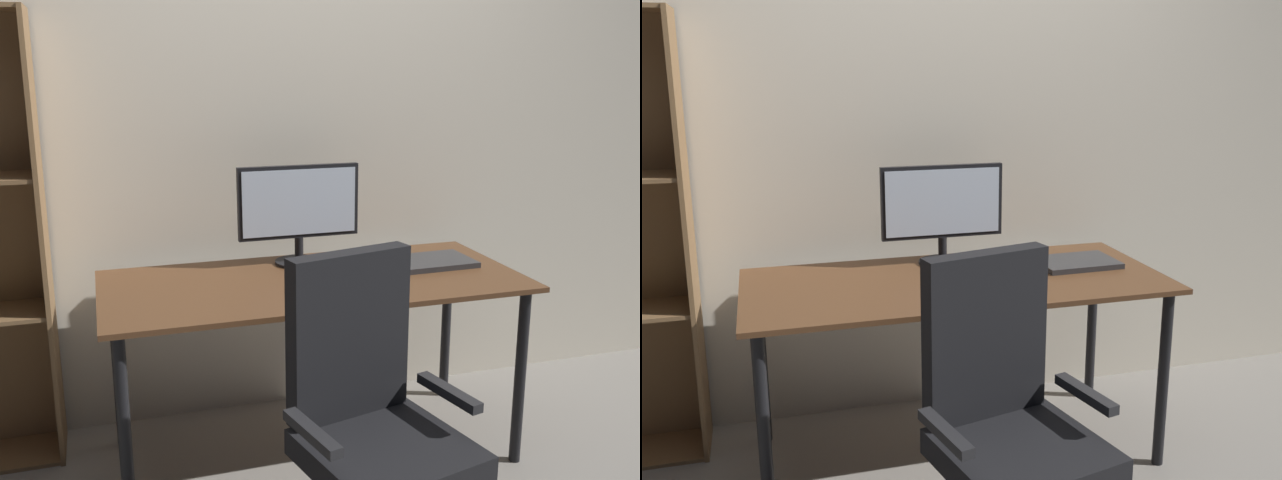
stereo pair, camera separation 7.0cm
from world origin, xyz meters
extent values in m
plane|color=gray|center=(0.00, 0.00, 0.00)|extent=(12.00, 12.00, 0.00)
cube|color=beige|center=(0.00, 0.54, 1.30)|extent=(6.40, 0.10, 2.60)
cube|color=#56351E|center=(0.00, 0.00, 0.73)|extent=(1.61, 0.74, 0.02)
cylinder|color=black|center=(-0.75, -0.31, 0.36)|extent=(0.04, 0.04, 0.72)
cylinder|color=black|center=(0.75, -0.31, 0.36)|extent=(0.04, 0.04, 0.72)
cylinder|color=black|center=(-0.75, 0.31, 0.36)|extent=(0.04, 0.04, 0.72)
cylinder|color=black|center=(0.75, 0.31, 0.36)|extent=(0.04, 0.04, 0.72)
cylinder|color=black|center=(0.01, 0.23, 0.75)|extent=(0.20, 0.20, 0.01)
cylinder|color=black|center=(0.01, 0.23, 0.80)|extent=(0.04, 0.04, 0.10)
cube|color=black|center=(0.01, 0.23, 1.00)|extent=(0.50, 0.03, 0.30)
cube|color=silver|center=(0.01, 0.21, 1.00)|extent=(0.47, 0.01, 0.27)
cube|color=black|center=(0.01, -0.19, 0.75)|extent=(0.29, 0.12, 0.02)
cube|color=black|center=(0.20, -0.16, 0.76)|extent=(0.08, 0.11, 0.03)
cylinder|color=#285193|center=(0.09, 0.01, 0.78)|extent=(0.07, 0.07, 0.09)
cube|color=#285193|center=(0.14, 0.01, 0.79)|extent=(0.02, 0.01, 0.05)
cube|color=#2D2D30|center=(0.53, 0.05, 0.75)|extent=(0.33, 0.24, 0.02)
cube|color=black|center=(-0.03, -0.82, 0.45)|extent=(0.53, 0.53, 0.08)
cube|color=black|center=(-0.08, -0.61, 0.75)|extent=(0.41, 0.16, 0.52)
cube|color=#232326|center=(-0.27, -0.85, 0.58)|extent=(0.10, 0.26, 0.03)
cube|color=#232326|center=(0.20, -0.74, 0.58)|extent=(0.10, 0.26, 0.03)
cube|color=brown|center=(-0.98, 0.33, 0.87)|extent=(0.02, 0.28, 1.75)
camera|label=1|loc=(-0.77, -2.52, 1.55)|focal=40.10mm
camera|label=2|loc=(-0.71, -2.54, 1.55)|focal=40.10mm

